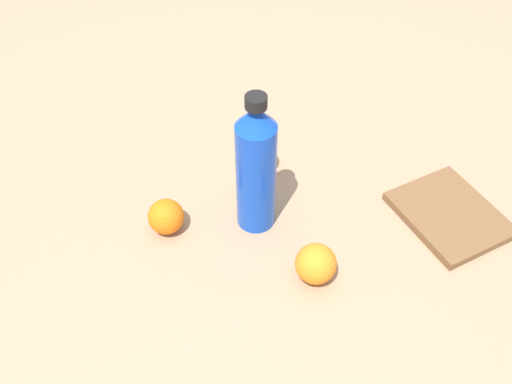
{
  "coord_description": "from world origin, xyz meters",
  "views": [
    {
      "loc": [
        0.75,
        -0.19,
        0.86
      ],
      "look_at": [
        0.03,
        -0.01,
        0.08
      ],
      "focal_mm": 39.33,
      "sensor_mm": 36.0,
      "label": 1
    }
  ],
  "objects_px": {
    "orange_0": "(260,155)",
    "orange_1": "(316,264)",
    "orange_2": "(166,217)",
    "cutting_board": "(449,215)",
    "water_bottle": "(256,168)"
  },
  "relations": [
    {
      "from": "orange_1",
      "to": "orange_2",
      "type": "relative_size",
      "value": 1.07
    },
    {
      "from": "orange_2",
      "to": "cutting_board",
      "type": "distance_m",
      "value": 0.57
    },
    {
      "from": "orange_0",
      "to": "cutting_board",
      "type": "distance_m",
      "value": 0.41
    },
    {
      "from": "orange_0",
      "to": "cutting_board",
      "type": "xyz_separation_m",
      "value": [
        0.24,
        0.34,
        -0.03
      ]
    },
    {
      "from": "orange_0",
      "to": "orange_1",
      "type": "xyz_separation_m",
      "value": [
        0.31,
        0.02,
        0.0
      ]
    },
    {
      "from": "cutting_board",
      "to": "orange_0",
      "type": "bearing_deg",
      "value": -138.59
    },
    {
      "from": "orange_2",
      "to": "orange_1",
      "type": "bearing_deg",
      "value": 53.65
    },
    {
      "from": "orange_1",
      "to": "cutting_board",
      "type": "relative_size",
      "value": 0.36
    },
    {
      "from": "orange_0",
      "to": "orange_2",
      "type": "bearing_deg",
      "value": -60.31
    },
    {
      "from": "water_bottle",
      "to": "orange_1",
      "type": "bearing_deg",
      "value": -67.61
    },
    {
      "from": "orange_0",
      "to": "orange_1",
      "type": "height_order",
      "value": "orange_1"
    },
    {
      "from": "cutting_board",
      "to": "water_bottle",
      "type": "bearing_deg",
      "value": -116.7
    },
    {
      "from": "water_bottle",
      "to": "orange_1",
      "type": "height_order",
      "value": "water_bottle"
    },
    {
      "from": "orange_0",
      "to": "orange_2",
      "type": "xyz_separation_m",
      "value": [
        0.13,
        -0.22,
        -0.0
      ]
    },
    {
      "from": "orange_1",
      "to": "cutting_board",
      "type": "bearing_deg",
      "value": 102.82
    }
  ]
}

